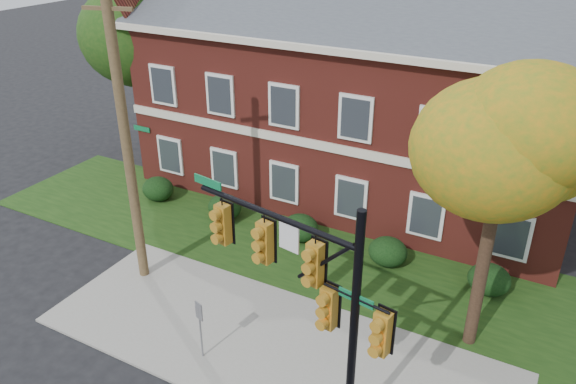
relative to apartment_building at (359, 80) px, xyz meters
The scene contains 14 objects.
ground 13.11m from the apartment_building, 80.50° to the right, with size 120.00×120.00×0.00m, color black.
sidewalk 12.18m from the apartment_building, 79.65° to the right, with size 14.00×5.00×0.08m, color gray.
grass_strip 8.01m from the apartment_building, 71.43° to the right, with size 30.00×6.00×0.04m, color #193811.
apartment_building is the anchor object (origin of this frame).
hedge_far_left 9.82m from the apartment_building, 143.11° to the right, with size 1.40×1.26×1.05m, color black.
hedge_left 7.73m from the apartment_building, 123.67° to the right, with size 1.40×1.26×1.05m, color black.
hedge_center 6.89m from the apartment_building, 90.00° to the right, with size 1.40×1.26×1.05m, color black.
hedge_right 7.73m from the apartment_building, 56.33° to the right, with size 1.40×1.26×1.05m, color black.
hedge_far_right 9.82m from the apartment_building, 36.89° to the right, with size 1.40×1.26×1.05m, color black.
tree_near_right 10.97m from the apartment_building, 48.23° to the right, with size 4.50×4.25×8.58m.
tree_left_rear 9.94m from the apartment_building, behind, with size 5.40×5.10×8.88m.
traffic_signal 13.24m from the apartment_building, 72.18° to the right, with size 5.55×1.14×6.26m.
utility_pole 10.62m from the apartment_building, 110.34° to the right, with size 1.48×0.54×9.73m.
sign_post 12.80m from the apartment_building, 87.66° to the right, with size 0.28×0.12×1.95m.
Camera 1 is at (6.41, -9.80, 11.45)m, focal length 35.00 mm.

